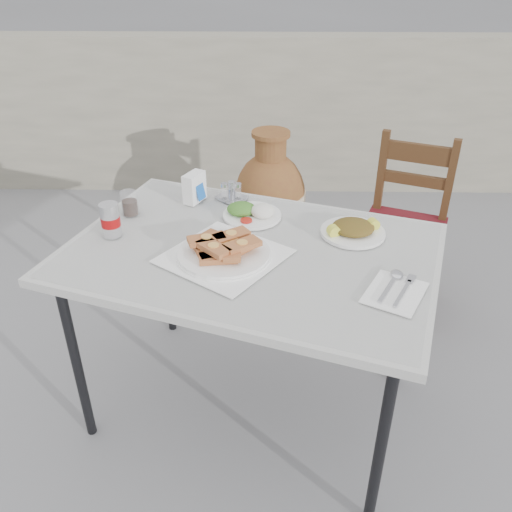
{
  "coord_description": "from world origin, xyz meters",
  "views": [
    {
      "loc": [
        0.14,
        -1.74,
        1.89
      ],
      "look_at": [
        0.11,
        0.07,
        0.78
      ],
      "focal_mm": 38.0,
      "sensor_mm": 36.0,
      "label": 1
    }
  ],
  "objects_px": {
    "pide_plate": "(224,248)",
    "chair": "(404,225)",
    "cola_glass": "(130,204)",
    "soda_can": "(110,220)",
    "napkin_holder": "(194,187)",
    "terracotta_urn": "(270,196)",
    "salad_chopped_plate": "(353,229)",
    "cafe_table": "(251,261)",
    "salad_rice_plate": "(251,212)",
    "condiment_caddy": "(231,194)"
  },
  "relations": [
    {
      "from": "terracotta_urn",
      "to": "salad_chopped_plate",
      "type": "bearing_deg",
      "value": -76.64
    },
    {
      "from": "pide_plate",
      "to": "soda_can",
      "type": "distance_m",
      "value": 0.48
    },
    {
      "from": "cola_glass",
      "to": "chair",
      "type": "height_order",
      "value": "chair"
    },
    {
      "from": "salad_rice_plate",
      "to": "terracotta_urn",
      "type": "height_order",
      "value": "salad_rice_plate"
    },
    {
      "from": "pide_plate",
      "to": "cola_glass",
      "type": "relative_size",
      "value": 5.33
    },
    {
      "from": "cafe_table",
      "to": "terracotta_urn",
      "type": "relative_size",
      "value": 1.99
    },
    {
      "from": "soda_can",
      "to": "napkin_holder",
      "type": "distance_m",
      "value": 0.43
    },
    {
      "from": "pide_plate",
      "to": "condiment_caddy",
      "type": "distance_m",
      "value": 0.49
    },
    {
      "from": "cafe_table",
      "to": "soda_can",
      "type": "relative_size",
      "value": 11.92
    },
    {
      "from": "salad_chopped_plate",
      "to": "chair",
      "type": "distance_m",
      "value": 0.91
    },
    {
      "from": "condiment_caddy",
      "to": "terracotta_urn",
      "type": "xyz_separation_m",
      "value": [
        0.18,
        1.02,
        -0.49
      ]
    },
    {
      "from": "cola_glass",
      "to": "chair",
      "type": "distance_m",
      "value": 1.5
    },
    {
      "from": "chair",
      "to": "cafe_table",
      "type": "bearing_deg",
      "value": -111.8
    },
    {
      "from": "napkin_holder",
      "to": "condiment_caddy",
      "type": "distance_m",
      "value": 0.17
    },
    {
      "from": "salad_rice_plate",
      "to": "cola_glass",
      "type": "distance_m",
      "value": 0.51
    },
    {
      "from": "pide_plate",
      "to": "cola_glass",
      "type": "bearing_deg",
      "value": 141.01
    },
    {
      "from": "chair",
      "to": "terracotta_urn",
      "type": "height_order",
      "value": "chair"
    },
    {
      "from": "cafe_table",
      "to": "condiment_caddy",
      "type": "height_order",
      "value": "condiment_caddy"
    },
    {
      "from": "chair",
      "to": "soda_can",
      "type": "bearing_deg",
      "value": -128.99
    },
    {
      "from": "cafe_table",
      "to": "chair",
      "type": "distance_m",
      "value": 1.21
    },
    {
      "from": "napkin_holder",
      "to": "chair",
      "type": "height_order",
      "value": "napkin_holder"
    },
    {
      "from": "pide_plate",
      "to": "chair",
      "type": "relative_size",
      "value": 0.57
    },
    {
      "from": "salad_chopped_plate",
      "to": "napkin_holder",
      "type": "height_order",
      "value": "napkin_holder"
    },
    {
      "from": "salad_chopped_plate",
      "to": "cola_glass",
      "type": "bearing_deg",
      "value": 170.14
    },
    {
      "from": "condiment_caddy",
      "to": "pide_plate",
      "type": "bearing_deg",
      "value": -90.12
    },
    {
      "from": "pide_plate",
      "to": "chair",
      "type": "bearing_deg",
      "value": 44.86
    },
    {
      "from": "cafe_table",
      "to": "cola_glass",
      "type": "height_order",
      "value": "cola_glass"
    },
    {
      "from": "condiment_caddy",
      "to": "salad_chopped_plate",
      "type": "bearing_deg",
      "value": -31.68
    },
    {
      "from": "chair",
      "to": "terracotta_urn",
      "type": "relative_size",
      "value": 1.18
    },
    {
      "from": "soda_can",
      "to": "chair",
      "type": "relative_size",
      "value": 0.14
    },
    {
      "from": "salad_chopped_plate",
      "to": "cola_glass",
      "type": "relative_size",
      "value": 2.52
    },
    {
      "from": "cafe_table",
      "to": "cola_glass",
      "type": "bearing_deg",
      "value": 151.66
    },
    {
      "from": "cola_glass",
      "to": "condiment_caddy",
      "type": "height_order",
      "value": "cola_glass"
    },
    {
      "from": "salad_rice_plate",
      "to": "napkin_holder",
      "type": "height_order",
      "value": "napkin_holder"
    },
    {
      "from": "napkin_holder",
      "to": "soda_can",
      "type": "bearing_deg",
      "value": -104.9
    },
    {
      "from": "pide_plate",
      "to": "terracotta_urn",
      "type": "height_order",
      "value": "pide_plate"
    },
    {
      "from": "terracotta_urn",
      "to": "pide_plate",
      "type": "bearing_deg",
      "value": -96.9
    },
    {
      "from": "cola_glass",
      "to": "chair",
      "type": "relative_size",
      "value": 0.11
    },
    {
      "from": "cafe_table",
      "to": "salad_chopped_plate",
      "type": "xyz_separation_m",
      "value": [
        0.4,
        0.12,
        0.08
      ]
    },
    {
      "from": "salad_rice_plate",
      "to": "chair",
      "type": "height_order",
      "value": "chair"
    },
    {
      "from": "pide_plate",
      "to": "napkin_holder",
      "type": "height_order",
      "value": "napkin_holder"
    },
    {
      "from": "salad_chopped_plate",
      "to": "soda_can",
      "type": "bearing_deg",
      "value": -178.45
    },
    {
      "from": "napkin_holder",
      "to": "cola_glass",
      "type": "bearing_deg",
      "value": -125.53
    },
    {
      "from": "napkin_holder",
      "to": "condiment_caddy",
      "type": "xyz_separation_m",
      "value": [
        0.16,
        0.02,
        -0.04
      ]
    },
    {
      "from": "cafe_table",
      "to": "salad_rice_plate",
      "type": "xyz_separation_m",
      "value": [
        -0.0,
        0.26,
        0.08
      ]
    },
    {
      "from": "pide_plate",
      "to": "cola_glass",
      "type": "xyz_separation_m",
      "value": [
        -0.42,
        0.34,
        0.01
      ]
    },
    {
      "from": "cafe_table",
      "to": "salad_chopped_plate",
      "type": "bearing_deg",
      "value": 16.45
    },
    {
      "from": "salad_rice_plate",
      "to": "soda_can",
      "type": "relative_size",
      "value": 1.82
    },
    {
      "from": "terracotta_urn",
      "to": "soda_can",
      "type": "bearing_deg",
      "value": -115.04
    },
    {
      "from": "condiment_caddy",
      "to": "napkin_holder",
      "type": "bearing_deg",
      "value": -173.49
    }
  ]
}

